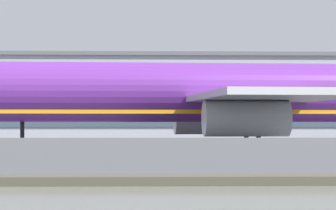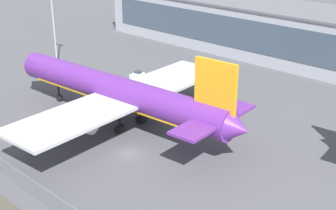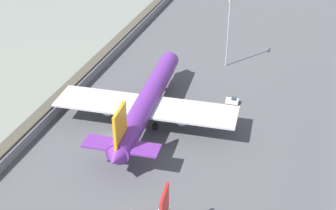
{
  "view_description": "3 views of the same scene",
  "coord_description": "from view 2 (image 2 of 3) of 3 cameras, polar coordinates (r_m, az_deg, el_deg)",
  "views": [
    {
      "loc": [
        -16.5,
        -74.06,
        3.25
      ],
      "look_at": [
        -13.31,
        4.99,
        4.88
      ],
      "focal_mm": 105.0,
      "sensor_mm": 36.0,
      "label": 1
    },
    {
      "loc": [
        46.92,
        -40.81,
        33.32
      ],
      "look_at": [
        -2.94,
        11.79,
        3.43
      ],
      "focal_mm": 50.0,
      "sensor_mm": 36.0,
      "label": 2
    },
    {
      "loc": [
        79.75,
        39.65,
        61.77
      ],
      "look_at": [
        -8.6,
        11.32,
        5.83
      ],
      "focal_mm": 50.0,
      "sensor_mm": 36.0,
      "label": 3
    }
  ],
  "objects": [
    {
      "name": "baggage_tug",
      "position": [
        100.99,
        -3.78,
        3.58
      ],
      "size": [
        1.8,
        3.29,
        1.8
      ],
      "color": "white",
      "rests_on": "ground"
    },
    {
      "name": "cargo_jet_purple",
      "position": [
        77.84,
        -5.97,
        1.53
      ],
      "size": [
        50.62,
        43.41,
        15.02
      ],
      "color": "#602889",
      "rests_on": "ground"
    },
    {
      "name": "shoreline_seawall",
      "position": [
        60.89,
        -19.71,
        -11.98
      ],
      "size": [
        320.0,
        3.0,
        0.5
      ],
      "color": "#474238",
      "rests_on": "ground"
    },
    {
      "name": "apron_light_mast_apron_west",
      "position": [
        110.85,
        -13.87,
        10.54
      ],
      "size": [
        3.2,
        0.4,
        20.9
      ],
      "color": "#A8A8AD",
      "rests_on": "ground"
    },
    {
      "name": "ground_plane",
      "position": [
        70.55,
        -4.89,
        -5.86
      ],
      "size": [
        500.0,
        500.0,
        0.0
      ],
      "primitive_type": "plane",
      "color": "#4C4C51"
    },
    {
      "name": "terminal_building",
      "position": [
        121.87,
        11.17,
        9.2
      ],
      "size": [
        90.57,
        19.99,
        12.64
      ],
      "color": "#9EA3AD",
      "rests_on": "ground"
    },
    {
      "name": "perimeter_fence",
      "position": [
        62.01,
        -16.14,
        -9.72
      ],
      "size": [
        280.0,
        0.1,
        2.51
      ],
      "color": "slate",
      "rests_on": "ground"
    }
  ]
}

